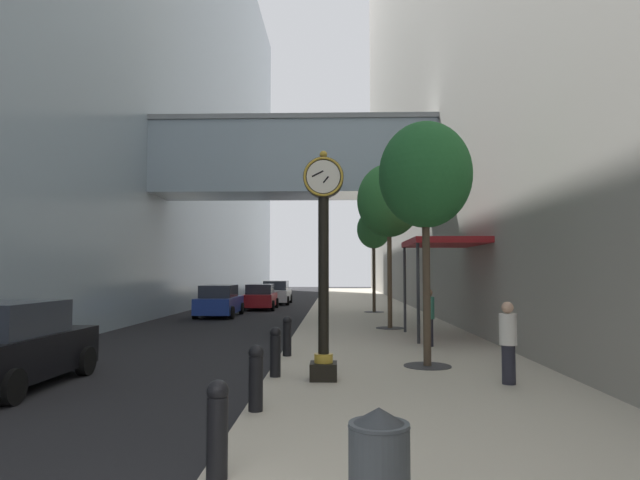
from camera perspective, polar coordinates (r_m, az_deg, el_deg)
The scene contains 19 objects.
ground_plane at distance 30.43m, azimuth -1.18°, elevation -7.82°, with size 110.00×110.00×0.00m, color black.
sidewalk_right at distance 33.43m, azimuth 4.56°, elevation -7.30°, with size 6.36×80.00×0.14m, color #BCB29E.
building_block_left at distance 38.65m, azimuth -19.82°, elevation 18.78°, with size 23.11×80.00×33.75m.
street_clock at distance 11.10m, azimuth 0.37°, elevation -1.33°, with size 0.84×0.55×4.73m.
bollard_nearest at distance 6.17m, azimuth -10.82°, elevation -18.86°, with size 0.24×0.24×1.04m.
bollard_second at distance 8.85m, azimuth -6.82°, elevation -14.13°, with size 0.24×0.24×1.04m.
bollard_third at distance 11.59m, azimuth -4.76°, elevation -11.59°, with size 0.24×0.24×1.04m.
bollard_fourth at distance 14.35m, azimuth -3.50°, elevation -10.02°, with size 0.24×0.24×1.04m.
street_tree_near at distance 13.12m, azimuth 11.09°, elevation 6.66°, with size 2.20×2.20×5.78m.
street_tree_mid_near at distance 21.56m, azimuth 7.33°, elevation 4.11°, with size 2.54×2.54×6.50m.
street_tree_mid_far at distance 29.96m, azimuth 5.71°, elevation 1.03°, with size 1.85×1.85×5.64m.
trash_bin at distance 4.94m, azimuth 6.29°, elevation -22.98°, with size 0.53×0.53×1.05m.
pedestrian_walking at distance 16.44m, azimuth 11.44°, elevation -7.86°, with size 0.48×0.48×1.70m.
pedestrian_by_clock at distance 11.39m, azimuth 19.31°, elevation -10.02°, with size 0.39×0.39×1.61m.
storefront_awning at distance 18.74m, azimuth 12.83°, elevation -0.44°, with size 2.40×3.60×3.30m.
car_black_near at distance 12.68m, azimuth -30.12°, elevation -9.75°, with size 2.06×4.06×1.74m.
car_blue_mid at distance 28.89m, azimuth -10.61°, elevation -6.40°, with size 2.11×4.66×1.66m.
car_white_far at distance 39.65m, azimuth -4.63°, elevation -5.60°, with size 2.10×4.46×1.70m.
car_red_trailing at distance 34.08m, azimuth -6.33°, elevation -6.03°, with size 2.07×4.24×1.58m.
Camera 1 is at (1.46, -3.31, 2.33)m, focal length 30.20 mm.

